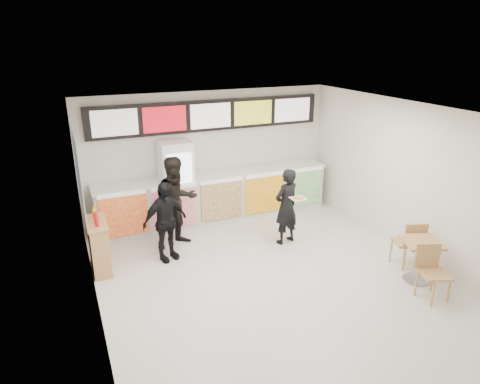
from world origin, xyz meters
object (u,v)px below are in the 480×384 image
cafe_table (420,253)px  customer_main (286,206)px  drinks_fridge (177,185)px  customer_mid (165,222)px  customer_left (177,202)px  condiment_ledge (99,246)px  service_counter (216,197)px

cafe_table → customer_main: bearing=142.8°
drinks_fridge → customer_mid: size_ratio=1.25×
customer_main → customer_left: 2.26m
condiment_ledge → cafe_table: bearing=-27.1°
service_counter → drinks_fridge: size_ratio=2.78×
customer_left → customer_mid: size_ratio=1.19×
customer_main → customer_mid: customer_main is taller
service_counter → customer_main: (0.92, -1.71, 0.24)m
cafe_table → condiment_ledge: (-5.17, 2.64, -0.04)m
drinks_fridge → cafe_table: size_ratio=1.22×
customer_mid → drinks_fridge: bearing=48.5°
customer_left → customer_mid: bearing=-141.1°
customer_main → cafe_table: bearing=106.7°
customer_main → condiment_ledge: (-3.74, 0.36, -0.31)m
service_counter → drinks_fridge: drinks_fridge is taller
drinks_fridge → cafe_table: drinks_fridge is taller
cafe_table → condiment_ledge: condiment_ledge is taller
customer_mid → customer_main: bearing=-23.9°
customer_mid → cafe_table: size_ratio=0.97×
service_counter → customer_mid: customer_mid is taller
service_counter → cafe_table: 4.63m
drinks_fridge → customer_main: bearing=-42.9°
service_counter → cafe_table: (2.35, -4.00, -0.03)m
customer_mid → service_counter: bearing=24.7°
customer_left → condiment_ledge: (-1.63, -0.44, -0.45)m
drinks_fridge → customer_mid: (-0.64, -1.45, -0.20)m
drinks_fridge → customer_left: (-0.25, -0.93, -0.05)m
service_counter → condiment_ledge: bearing=-154.4°
customer_left → cafe_table: bearing=-55.3°
drinks_fridge → condiment_ledge: (-1.89, -1.37, -0.50)m
customer_main → customer_left: size_ratio=0.85×
condiment_ledge → drinks_fridge: bearing=36.0°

